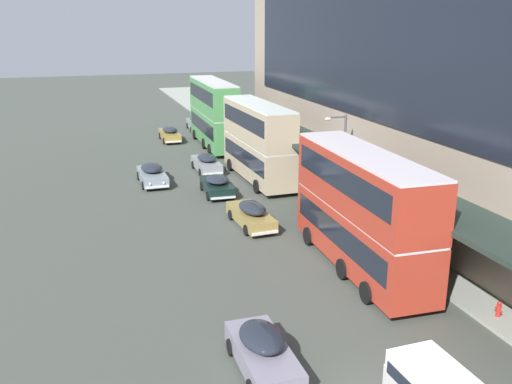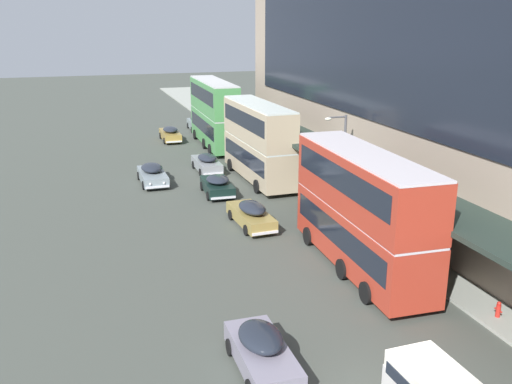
# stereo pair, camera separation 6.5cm
# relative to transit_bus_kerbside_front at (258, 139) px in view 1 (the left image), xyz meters

# --- Properties ---
(transit_bus_kerbside_front) EXTENTS (2.82, 10.43, 5.99)m
(transit_bus_kerbside_front) POSITION_rel_transit_bus_kerbside_front_xyz_m (0.00, 0.00, 0.00)
(transit_bus_kerbside_front) COLOR tan
(transit_bus_kerbside_front) RESTS_ON ground
(transit_bus_kerbside_rear) EXTENTS (3.10, 11.06, 5.98)m
(transit_bus_kerbside_rear) POSITION_rel_transit_bus_kerbside_front_xyz_m (-0.28, -17.17, -0.01)
(transit_bus_kerbside_rear) COLOR #AD3221
(transit_bus_kerbside_rear) RESTS_ON ground
(transit_bus_kerbside_far) EXTENTS (2.83, 11.56, 6.39)m
(transit_bus_kerbside_far) POSITION_rel_transit_bus_kerbside_front_xyz_m (-0.23, 13.19, 0.20)
(transit_bus_kerbside_far) COLOR #49904D
(transit_bus_kerbside_far) RESTS_ON ground
(sedan_oncoming_front) EXTENTS (1.97, 4.79, 1.49)m
(sedan_oncoming_front) POSITION_rel_transit_bus_kerbside_front_xyz_m (-7.93, 1.66, -2.50)
(sedan_oncoming_front) COLOR gray
(sedan_oncoming_front) RESTS_ON ground
(sedan_second_mid) EXTENTS (2.09, 4.35, 1.42)m
(sedan_second_mid) POSITION_rel_transit_bus_kerbside_front_xyz_m (-3.94, -2.68, -2.52)
(sedan_second_mid) COLOR black
(sedan_second_mid) RESTS_ON ground
(sedan_trailing_near) EXTENTS (1.97, 4.92, 1.55)m
(sedan_trailing_near) POSITION_rel_transit_bus_kerbside_front_xyz_m (-3.57, -9.61, -2.47)
(sedan_trailing_near) COLOR olive
(sedan_trailing_near) RESTS_ON ground
(sedan_trailing_mid) EXTENTS (1.82, 4.84, 1.49)m
(sedan_trailing_mid) POSITION_rel_transit_bus_kerbside_front_xyz_m (-3.95, 17.02, -2.49)
(sedan_trailing_mid) COLOR olive
(sedan_trailing_mid) RESTS_ON ground
(sedan_oncoming_rear) EXTENTS (1.85, 4.57, 1.50)m
(sedan_oncoming_rear) POSITION_rel_transit_bus_kerbside_front_xyz_m (-3.19, 3.79, -2.49)
(sedan_oncoming_rear) COLOR gray
(sedan_oncoming_rear) RESTS_ON ground
(sedan_far_back) EXTENTS (1.90, 4.45, 1.55)m
(sedan_far_back) POSITION_rel_transit_bus_kerbside_front_xyz_m (-7.63, -23.85, -2.47)
(sedan_far_back) COLOR gray
(sedan_far_back) RESTS_ON ground
(sedan_second_near) EXTENTS (1.92, 4.77, 1.62)m
(sedan_second_near) POSITION_rel_transit_bus_kerbside_front_xyz_m (-0.09, 21.99, -2.44)
(sedan_second_near) COLOR gray
(sedan_second_near) RESTS_ON ground
(street_lamp) EXTENTS (1.50, 0.28, 6.17)m
(street_lamp) POSITION_rel_transit_bus_kerbside_front_xyz_m (2.69, -8.79, 0.55)
(street_lamp) COLOR #4C4C51
(street_lamp) RESTS_ON sidewalk_kerb
(fire_hydrant) EXTENTS (0.20, 0.40, 0.70)m
(fire_hydrant) POSITION_rel_transit_bus_kerbside_front_xyz_m (2.83, -23.52, -2.74)
(fire_hydrant) COLOR red
(fire_hydrant) RESTS_ON sidewalk_kerb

